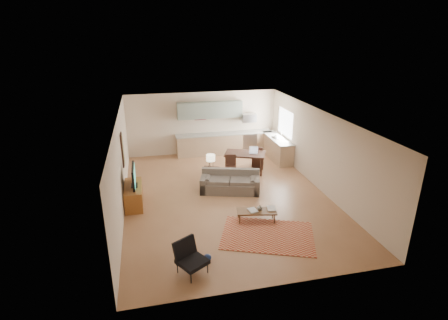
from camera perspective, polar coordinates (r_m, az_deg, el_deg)
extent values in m
plane|color=#956340|center=(11.67, 0.33, -5.80)|extent=(9.00, 9.00, 0.00)
plane|color=white|center=(10.75, 0.36, 7.21)|extent=(9.00, 9.00, 0.00)
plane|color=beige|center=(15.36, -3.50, 6.05)|extent=(6.50, 0.00, 6.50)
plane|color=beige|center=(7.25, 8.63, -11.53)|extent=(6.50, 0.00, 6.50)
plane|color=beige|center=(10.91, -16.52, -0.88)|extent=(0.00, 9.00, 9.00)
plane|color=beige|center=(12.25, 15.32, 1.58)|extent=(0.00, 9.00, 9.00)
cube|color=#A5A8AD|center=(15.75, 3.97, 3.00)|extent=(0.62, 0.62, 0.90)
cube|color=#A5A8AD|center=(15.47, 4.04, 6.91)|extent=(0.62, 0.40, 0.35)
cube|color=gray|center=(15.11, -2.31, 8.17)|extent=(2.80, 0.34, 0.70)
cube|color=white|center=(14.78, 9.98, 6.01)|extent=(0.02, 1.40, 1.05)
cube|color=maroon|center=(9.63, 7.14, -12.09)|extent=(2.86, 2.44, 0.02)
imported|color=maroon|center=(10.02, 4.11, -8.31)|extent=(0.32, 0.38, 0.03)
imported|color=navy|center=(10.20, 7.07, -7.87)|extent=(0.36, 0.42, 0.03)
imported|color=black|center=(10.10, 5.86, -7.69)|extent=(0.22, 0.22, 0.16)
imported|color=beige|center=(14.73, 8.50, 3.88)|extent=(0.10, 0.10, 0.19)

